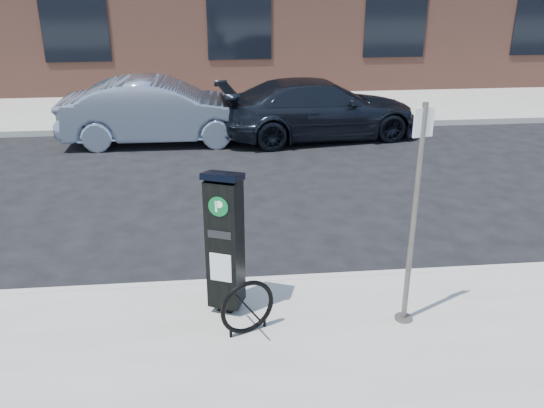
{
  "coord_description": "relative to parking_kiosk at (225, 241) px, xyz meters",
  "views": [
    {
      "loc": [
        -0.88,
        -6.73,
        4.04
      ],
      "look_at": [
        -0.14,
        0.5,
        1.01
      ],
      "focal_mm": 38.0,
      "sensor_mm": 36.0,
      "label": 1
    }
  ],
  "objects": [
    {
      "name": "ground",
      "position": [
        0.81,
        0.69,
        -1.07
      ],
      "size": [
        120.0,
        120.0,
        0.0
      ],
      "primitive_type": "plane",
      "color": "black",
      "rests_on": "ground"
    },
    {
      "name": "sign_pole",
      "position": [
        2.08,
        -0.44,
        0.37
      ],
      "size": [
        0.23,
        0.21,
        2.6
      ],
      "rotation": [
        0.0,
        0.0,
        0.22
      ],
      "color": "#4C4743",
      "rests_on": "sidewalk_near"
    },
    {
      "name": "sidewalk_far",
      "position": [
        0.81,
        14.69,
        -1.0
      ],
      "size": [
        60.0,
        12.0,
        0.15
      ],
      "primitive_type": "cube",
      "color": "gray",
      "rests_on": "ground"
    },
    {
      "name": "car_silver",
      "position": [
        -1.37,
        7.87,
        -0.3
      ],
      "size": [
        4.71,
        1.68,
        1.55
      ],
      "primitive_type": "imported",
      "rotation": [
        0.0,
        0.0,
        1.56
      ],
      "color": "#8898AE",
      "rests_on": "ground"
    },
    {
      "name": "bike_rack",
      "position": [
        0.22,
        -0.51,
        -0.6
      ],
      "size": [
        0.63,
        0.31,
        0.66
      ],
      "rotation": [
        0.0,
        0.0,
        0.41
      ],
      "color": "black",
      "rests_on": "sidewalk_near"
    },
    {
      "name": "curb_far",
      "position": [
        0.81,
        8.71,
        -1.0
      ],
      "size": [
        60.0,
        0.12,
        0.16
      ],
      "primitive_type": "cube",
      "color": "#9E9B93",
      "rests_on": "ground"
    },
    {
      "name": "curb_near",
      "position": [
        0.81,
        0.67,
        -1.0
      ],
      "size": [
        60.0,
        0.12,
        0.16
      ],
      "primitive_type": "cube",
      "color": "#9E9B93",
      "rests_on": "ground"
    },
    {
      "name": "parking_kiosk",
      "position": [
        0.0,
        0.0,
        0.0
      ],
      "size": [
        0.52,
        0.49,
        1.79
      ],
      "rotation": [
        0.0,
        0.0,
        -0.39
      ],
      "color": "black",
      "rests_on": "sidewalk_near"
    },
    {
      "name": "car_dark",
      "position": [
        2.54,
        7.89,
        -0.34
      ],
      "size": [
        5.24,
        2.7,
        1.45
      ],
      "primitive_type": "imported",
      "rotation": [
        0.0,
        0.0,
        1.71
      ],
      "color": "black",
      "rests_on": "ground"
    }
  ]
}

